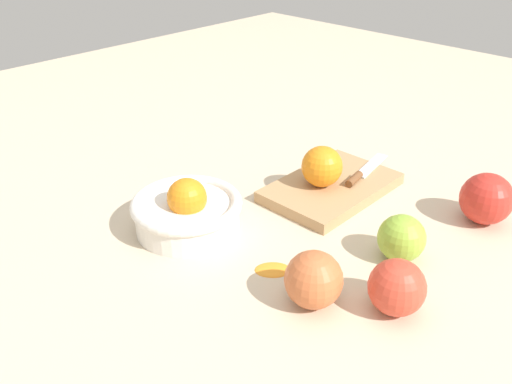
% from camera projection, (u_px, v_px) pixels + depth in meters
% --- Properties ---
extents(ground_plane, '(2.40, 2.40, 0.00)m').
position_uv_depth(ground_plane, '(316.00, 230.00, 0.86)').
color(ground_plane, beige).
extents(bowl, '(0.17, 0.17, 0.09)m').
position_uv_depth(bowl, '(187.00, 211.00, 0.85)').
color(bowl, white).
rests_on(bowl, ground_plane).
extents(cutting_board, '(0.24, 0.15, 0.02)m').
position_uv_depth(cutting_board, '(331.00, 187.00, 0.96)').
color(cutting_board, tan).
rests_on(cutting_board, ground_plane).
extents(orange_on_board, '(0.07, 0.07, 0.07)m').
position_uv_depth(orange_on_board, '(322.00, 166.00, 0.93)').
color(orange_on_board, orange).
rests_on(orange_on_board, cutting_board).
extents(knife, '(0.16, 0.05, 0.01)m').
position_uv_depth(knife, '(362.00, 173.00, 0.98)').
color(knife, silver).
rests_on(knife, cutting_board).
extents(apple_front_left, '(0.08, 0.08, 0.08)m').
position_uv_depth(apple_front_left, '(314.00, 280.00, 0.69)').
color(apple_front_left, '#CC6638').
rests_on(apple_front_left, ground_plane).
extents(apple_front_right, '(0.08, 0.08, 0.08)m').
position_uv_depth(apple_front_right, '(486.00, 199.00, 0.86)').
color(apple_front_right, red).
rests_on(apple_front_right, ground_plane).
extents(apple_front_center, '(0.07, 0.07, 0.07)m').
position_uv_depth(apple_front_center, '(402.00, 238.00, 0.78)').
color(apple_front_center, '#8EB738').
rests_on(apple_front_center, ground_plane).
extents(apple_front_left_2, '(0.07, 0.07, 0.07)m').
position_uv_depth(apple_front_left_2, '(397.00, 287.00, 0.68)').
color(apple_front_left_2, '#D6422D').
rests_on(apple_front_left_2, ground_plane).
extents(citrus_peel, '(0.06, 0.06, 0.01)m').
position_uv_depth(citrus_peel, '(273.00, 268.00, 0.77)').
color(citrus_peel, orange).
rests_on(citrus_peel, ground_plane).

